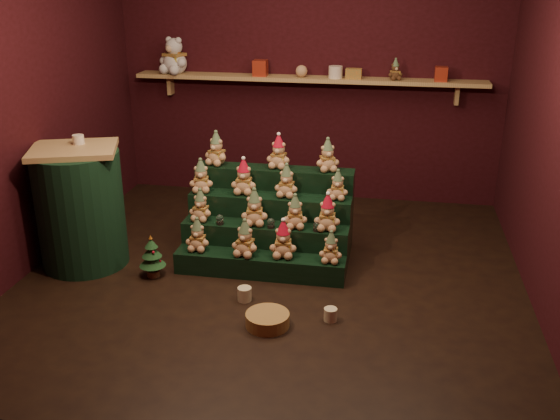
% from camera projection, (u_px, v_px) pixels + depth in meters
% --- Properties ---
extents(ground, '(4.00, 4.00, 0.00)m').
position_uv_depth(ground, '(273.00, 275.00, 5.12)').
color(ground, black).
rests_on(ground, ground).
extents(back_wall, '(4.00, 0.10, 2.80)m').
position_uv_depth(back_wall, '(310.00, 66.00, 6.49)').
color(back_wall, black).
rests_on(back_wall, ground).
extents(front_wall, '(4.00, 0.10, 2.80)m').
position_uv_depth(front_wall, '(184.00, 201.00, 2.73)').
color(front_wall, black).
rests_on(front_wall, ground).
extents(left_wall, '(0.10, 4.00, 2.80)m').
position_uv_depth(left_wall, '(20.00, 97.00, 4.96)').
color(left_wall, black).
rests_on(left_wall, ground).
extents(back_shelf, '(3.60, 0.26, 0.24)m').
position_uv_depth(back_shelf, '(307.00, 79.00, 6.37)').
color(back_shelf, tan).
rests_on(back_shelf, ground).
extents(riser_tier_front, '(1.40, 0.22, 0.18)m').
position_uv_depth(riser_tier_front, '(260.00, 265.00, 5.09)').
color(riser_tier_front, black).
rests_on(riser_tier_front, ground).
extents(riser_tier_midfront, '(1.40, 0.22, 0.36)m').
position_uv_depth(riser_tier_midfront, '(265.00, 244.00, 5.26)').
color(riser_tier_midfront, black).
rests_on(riser_tier_midfront, ground).
extents(riser_tier_midback, '(1.40, 0.22, 0.54)m').
position_uv_depth(riser_tier_midback, '(270.00, 225.00, 5.43)').
color(riser_tier_midback, black).
rests_on(riser_tier_midback, ground).
extents(riser_tier_back, '(1.40, 0.22, 0.72)m').
position_uv_depth(riser_tier_back, '(275.00, 206.00, 5.60)').
color(riser_tier_back, black).
rests_on(riser_tier_back, ground).
extents(teddy_0, '(0.20, 0.18, 0.28)m').
position_uv_depth(teddy_0, '(198.00, 235.00, 5.11)').
color(teddy_0, tan).
rests_on(teddy_0, riser_tier_front).
extents(teddy_1, '(0.24, 0.23, 0.30)m').
position_uv_depth(teddy_1, '(245.00, 238.00, 5.01)').
color(teddy_1, tan).
rests_on(teddy_1, riser_tier_front).
extents(teddy_2, '(0.23, 0.21, 0.31)m').
position_uv_depth(teddy_2, '(283.00, 239.00, 4.98)').
color(teddy_2, tan).
rests_on(teddy_2, riser_tier_front).
extents(teddy_3, '(0.19, 0.17, 0.25)m').
position_uv_depth(teddy_3, '(331.00, 247.00, 4.90)').
color(teddy_3, tan).
rests_on(teddy_3, riser_tier_front).
extents(teddy_4, '(0.21, 0.19, 0.27)m').
position_uv_depth(teddy_4, '(201.00, 205.00, 5.24)').
color(teddy_4, tan).
rests_on(teddy_4, riser_tier_midfront).
extents(teddy_5, '(0.24, 0.23, 0.31)m').
position_uv_depth(teddy_5, '(254.00, 207.00, 5.14)').
color(teddy_5, tan).
rests_on(teddy_5, riser_tier_midfront).
extents(teddy_6, '(0.23, 0.22, 0.28)m').
position_uv_depth(teddy_6, '(295.00, 212.00, 5.09)').
color(teddy_6, tan).
rests_on(teddy_6, riser_tier_midfront).
extents(teddy_7, '(0.22, 0.20, 0.30)m').
position_uv_depth(teddy_7, '(328.00, 213.00, 5.04)').
color(teddy_7, tan).
rests_on(teddy_7, riser_tier_midfront).
extents(teddy_8, '(0.23, 0.22, 0.29)m').
position_uv_depth(teddy_8, '(201.00, 176.00, 5.38)').
color(teddy_8, tan).
rests_on(teddy_8, riser_tier_midback).
extents(teddy_9, '(0.22, 0.20, 0.30)m').
position_uv_depth(teddy_9, '(244.00, 177.00, 5.33)').
color(teddy_9, tan).
rests_on(teddy_9, riser_tier_midback).
extents(teddy_10, '(0.22, 0.20, 0.28)m').
position_uv_depth(teddy_10, '(287.00, 181.00, 5.26)').
color(teddy_10, tan).
rests_on(teddy_10, riser_tier_midback).
extents(teddy_11, '(0.18, 0.16, 0.25)m').
position_uv_depth(teddy_11, '(338.00, 185.00, 5.21)').
color(teddy_11, tan).
rests_on(teddy_11, riser_tier_midback).
extents(teddy_12, '(0.26, 0.25, 0.30)m').
position_uv_depth(teddy_12, '(216.00, 148.00, 5.51)').
color(teddy_12, tan).
rests_on(teddy_12, riser_tier_back).
extents(teddy_13, '(0.23, 0.21, 0.29)m').
position_uv_depth(teddy_13, '(279.00, 152.00, 5.42)').
color(teddy_13, tan).
rests_on(teddy_13, riser_tier_back).
extents(teddy_14, '(0.25, 0.24, 0.28)m').
position_uv_depth(teddy_14, '(327.00, 155.00, 5.34)').
color(teddy_14, tan).
rests_on(teddy_14, riser_tier_back).
extents(snow_globe_a, '(0.06, 0.06, 0.09)m').
position_uv_depth(snow_globe_a, '(220.00, 219.00, 5.19)').
color(snow_globe_a, black).
rests_on(snow_globe_a, riser_tier_midfront).
extents(snow_globe_b, '(0.06, 0.06, 0.09)m').
position_uv_depth(snow_globe_b, '(271.00, 223.00, 5.11)').
color(snow_globe_b, black).
rests_on(snow_globe_b, riser_tier_midfront).
extents(snow_globe_c, '(0.06, 0.06, 0.08)m').
position_uv_depth(snow_globe_c, '(317.00, 226.00, 5.05)').
color(snow_globe_c, black).
rests_on(snow_globe_c, riser_tier_midfront).
extents(side_table, '(0.81, 0.75, 1.02)m').
position_uv_depth(side_table, '(80.00, 207.00, 5.16)').
color(side_table, tan).
rests_on(side_table, ground).
extents(table_ornament, '(0.09, 0.09, 0.07)m').
position_uv_depth(table_ornament, '(78.00, 139.00, 5.05)').
color(table_ornament, beige).
rests_on(table_ornament, side_table).
extents(mini_christmas_tree, '(0.21, 0.21, 0.37)m').
position_uv_depth(mini_christmas_tree, '(152.00, 256.00, 5.05)').
color(mini_christmas_tree, '#4E2F1C').
rests_on(mini_christmas_tree, ground).
extents(mug_left, '(0.11, 0.11, 0.11)m').
position_uv_depth(mug_left, '(245.00, 294.00, 4.72)').
color(mug_left, beige).
rests_on(mug_left, ground).
extents(mug_right, '(0.10, 0.10, 0.10)m').
position_uv_depth(mug_right, '(330.00, 315.00, 4.45)').
color(mug_right, beige).
rests_on(mug_right, ground).
extents(wicker_basket, '(0.36, 0.36, 0.10)m').
position_uv_depth(wicker_basket, '(267.00, 320.00, 4.38)').
color(wicker_basket, '#A57E42').
rests_on(wicker_basket, ground).
extents(white_bear, '(0.43, 0.41, 0.47)m').
position_uv_depth(white_bear, '(174.00, 51.00, 6.48)').
color(white_bear, silver).
rests_on(white_bear, back_shelf).
extents(brown_bear, '(0.18, 0.18, 0.20)m').
position_uv_depth(brown_bear, '(395.00, 70.00, 6.15)').
color(brown_bear, '#4B2B19').
rests_on(brown_bear, back_shelf).
extents(gift_tin_red_a, '(0.14, 0.14, 0.16)m').
position_uv_depth(gift_tin_red_a, '(260.00, 68.00, 6.39)').
color(gift_tin_red_a, '#AB301A').
rests_on(gift_tin_red_a, back_shelf).
extents(gift_tin_cream, '(0.14, 0.14, 0.12)m').
position_uv_depth(gift_tin_cream, '(336.00, 72.00, 6.27)').
color(gift_tin_cream, beige).
rests_on(gift_tin_cream, back_shelf).
extents(gift_tin_red_b, '(0.12, 0.12, 0.14)m').
position_uv_depth(gift_tin_red_b, '(441.00, 74.00, 6.09)').
color(gift_tin_red_b, '#AB301A').
rests_on(gift_tin_red_b, back_shelf).
extents(shelf_plush_ball, '(0.12, 0.12, 0.12)m').
position_uv_depth(shelf_plush_ball, '(301.00, 71.00, 6.33)').
color(shelf_plush_ball, tan).
rests_on(shelf_plush_ball, back_shelf).
extents(scarf_gift_box, '(0.16, 0.10, 0.10)m').
position_uv_depth(scarf_gift_box, '(354.00, 74.00, 6.24)').
color(scarf_gift_box, '#CC631C').
rests_on(scarf_gift_box, back_shelf).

